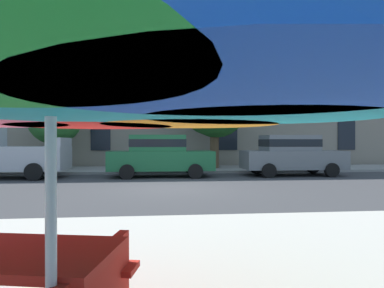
# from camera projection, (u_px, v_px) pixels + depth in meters

# --- Properties ---
(ground_plane) EXTENTS (120.00, 120.00, 0.00)m
(ground_plane) POSITION_uv_depth(u_px,v_px,m) (172.00, 189.00, 10.85)
(ground_plane) COLOR #38383A
(sidewalk_far) EXTENTS (56.00, 3.60, 0.12)m
(sidewalk_far) POSITION_uv_depth(u_px,v_px,m) (167.00, 169.00, 17.62)
(sidewalk_far) COLOR gray
(sidewalk_far) RESTS_ON ground
(apartment_building) EXTENTS (44.29, 12.08, 12.80)m
(apartment_building) POSITION_uv_depth(u_px,v_px,m) (164.00, 77.00, 25.73)
(apartment_building) COLOR gray
(apartment_building) RESTS_ON ground
(sedan_green) EXTENTS (4.40, 1.98, 1.78)m
(sedan_green) POSITION_uv_depth(u_px,v_px,m) (160.00, 155.00, 14.49)
(sedan_green) COLOR #195933
(sedan_green) RESTS_ON ground
(sedan_gray) EXTENTS (4.40, 1.98, 1.78)m
(sedan_gray) POSITION_uv_depth(u_px,v_px,m) (291.00, 154.00, 15.07)
(sedan_gray) COLOR slate
(sedan_gray) RESTS_ON ground
(street_tree_left) EXTENTS (2.75, 2.74, 4.08)m
(street_tree_left) POSITION_uv_depth(u_px,v_px,m) (55.00, 119.00, 17.28)
(street_tree_left) COLOR brown
(street_tree_left) RESTS_ON ground
(street_tree_middle) EXTENTS (3.36, 3.33, 4.95)m
(street_tree_middle) POSITION_uv_depth(u_px,v_px,m) (213.00, 107.00, 17.88)
(street_tree_middle) COLOR brown
(street_tree_middle) RESTS_ON ground
(patio_umbrella) EXTENTS (3.65, 3.65, 2.20)m
(patio_umbrella) POSITION_uv_depth(u_px,v_px,m) (51.00, 68.00, 1.78)
(patio_umbrella) COLOR silver
(patio_umbrella) RESTS_ON ground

